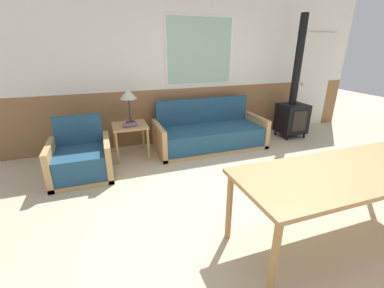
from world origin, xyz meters
The scene contains 10 objects.
ground_plane centered at (0.00, 0.00, 0.00)m, with size 16.00×16.00×0.00m, color beige.
wall_back centered at (0.00, 2.63, 1.37)m, with size 7.20×0.09×2.70m.
couch centered at (0.02, 2.04, 0.25)m, with size 2.00×0.86×0.86m.
armchair centered at (-2.18, 1.60, 0.25)m, with size 0.83×0.77×0.84m.
side_table centered at (-1.41, 2.11, 0.48)m, with size 0.56×0.56×0.57m.
table_lamp centered at (-1.38, 2.20, 1.04)m, with size 0.28×0.28×0.58m.
book_stack centered at (-1.41, 2.01, 0.59)m, with size 0.24×0.16×0.04m.
dining_table centered at (0.22, -0.61, 0.68)m, with size 2.07×0.82×0.75m.
wood_stove centered at (1.85, 2.05, 0.61)m, with size 0.53×0.47×2.35m.
entry_door centered at (2.75, 2.57, 1.03)m, with size 0.89×0.09×2.05m.
Camera 1 is at (-1.79, -2.10, 1.81)m, focal length 24.00 mm.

